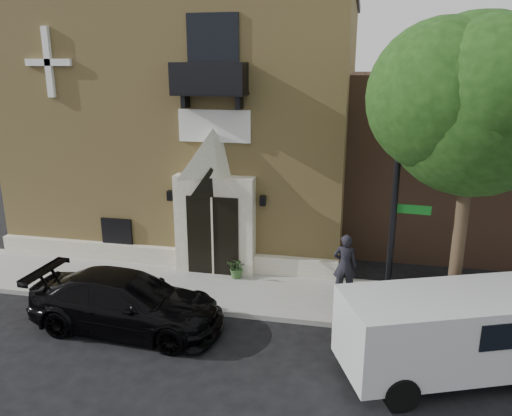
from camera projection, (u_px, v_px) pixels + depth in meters
The scene contains 11 objects.
ground at pixel (223, 316), 13.86m from camera, with size 120.00×120.00×0.00m, color black.
sidewalk at pixel (268, 294), 15.04m from camera, with size 42.00×3.00×0.15m, color gray.
church at pixel (203, 117), 20.63m from camera, with size 12.20×11.01×9.30m.
street_tree_left at pixel (477, 104), 11.35m from camera, with size 4.97×4.38×7.77m.
black_sedan at pixel (127, 302), 13.05m from camera, with size 2.10×5.17×1.50m, color black.
cargo_van at pixel (460, 331), 10.96m from camera, with size 5.21×3.56×1.98m.
street_sign at pixel (395, 211), 12.49m from camera, with size 0.97×0.99×6.08m.
fire_hydrant at pixel (351, 307), 13.27m from camera, with size 0.45×0.36×0.79m.
dumpster at pixel (438, 306), 12.86m from camera, with size 2.07×1.61×1.19m.
planter at pixel (237, 268), 15.91m from camera, with size 0.63×0.54×0.69m, color #3A5F2F.
pedestrian_near at pixel (345, 265), 14.58m from camera, with size 0.69×0.45×1.88m, color black.
Camera 1 is at (3.48, -12.01, 6.76)m, focal length 35.00 mm.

